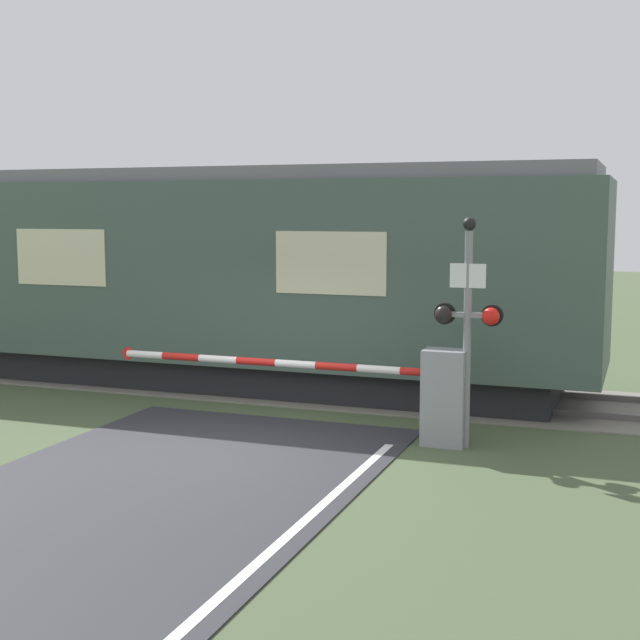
% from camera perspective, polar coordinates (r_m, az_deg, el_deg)
% --- Properties ---
extents(ground_plane, '(80.00, 80.00, 0.00)m').
position_cam_1_polar(ground_plane, '(12.51, -6.17, -8.29)').
color(ground_plane, '#475638').
extents(track_bed, '(36.00, 3.20, 0.13)m').
position_cam_1_polar(track_bed, '(16.42, 0.65, -4.46)').
color(track_bed, slate).
rests_on(track_bed, ground_plane).
extents(train, '(19.04, 3.05, 4.05)m').
position_cam_1_polar(train, '(18.25, -13.38, 2.99)').
color(train, black).
rests_on(train, ground_plane).
extents(crossing_barrier, '(5.54, 0.44, 1.36)m').
position_cam_1_polar(crossing_barrier, '(12.75, 6.28, -4.60)').
color(crossing_barrier, gray).
rests_on(crossing_barrier, ground_plane).
extents(signal_post, '(0.95, 0.26, 3.20)m').
position_cam_1_polar(signal_post, '(12.38, 9.42, 0.12)').
color(signal_post, gray).
rests_on(signal_post, ground_plane).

